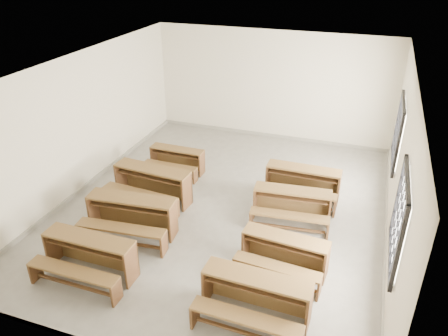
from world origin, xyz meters
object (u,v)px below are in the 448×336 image
(desk_set_3, at_px, (177,158))
(desk_set_5, at_px, (284,252))
(desk_set_2, at_px, (152,182))
(desk_set_1, at_px, (131,213))
(desk_set_0, at_px, (89,254))
(desk_set_4, at_px, (255,295))
(desk_set_7, at_px, (302,181))
(desk_set_6, at_px, (292,203))

(desk_set_3, distance_m, desk_set_5, 4.49)
(desk_set_5, bearing_deg, desk_set_2, 162.46)
(desk_set_1, xyz_separation_m, desk_set_3, (-0.28, 2.77, -0.10))
(desk_set_0, relative_size, desk_set_4, 0.97)
(desk_set_0, distance_m, desk_set_2, 2.62)
(desk_set_1, bearing_deg, desk_set_0, -98.88)
(desk_set_2, relative_size, desk_set_5, 1.16)
(desk_set_2, bearing_deg, desk_set_3, 97.20)
(desk_set_4, distance_m, desk_set_7, 3.88)
(desk_set_0, xyz_separation_m, desk_set_5, (3.25, 1.25, -0.04))
(desk_set_6, bearing_deg, desk_set_3, 153.58)
(desk_set_0, xyz_separation_m, desk_set_7, (3.11, 3.87, 0.00))
(desk_set_2, distance_m, desk_set_4, 4.14)
(desk_set_0, xyz_separation_m, desk_set_2, (-0.13, 2.62, 0.03))
(desk_set_1, distance_m, desk_set_5, 3.18)
(desk_set_2, xyz_separation_m, desk_set_5, (3.38, -1.37, -0.06))
(desk_set_4, xyz_separation_m, desk_set_5, (0.18, 1.26, -0.04))
(desk_set_3, distance_m, desk_set_7, 3.31)
(desk_set_0, height_order, desk_set_2, desk_set_2)
(desk_set_3, distance_m, desk_set_6, 3.49)
(desk_set_5, bearing_deg, desk_set_7, 97.72)
(desk_set_0, distance_m, desk_set_1, 1.35)
(desk_set_2, xyz_separation_m, desk_set_6, (3.19, 0.25, -0.05))
(desk_set_3, xyz_separation_m, desk_set_5, (3.45, -2.87, 0.04))
(desk_set_0, bearing_deg, desk_set_6, 43.53)
(desk_set_2, xyz_separation_m, desk_set_7, (3.23, 1.25, -0.03))
(desk_set_2, height_order, desk_set_3, desk_set_2)
(desk_set_5, bearing_deg, desk_set_0, -154.47)
(desk_set_0, relative_size, desk_set_1, 0.90)
(desk_set_1, xyz_separation_m, desk_set_7, (3.03, 2.53, -0.03))
(desk_set_5, height_order, desk_set_7, desk_set_7)
(desk_set_3, relative_size, desk_set_5, 0.88)
(desk_set_2, bearing_deg, desk_set_4, -34.97)
(desk_set_1, height_order, desk_set_2, desk_set_2)
(desk_set_6, bearing_deg, desk_set_7, 81.94)
(desk_set_0, height_order, desk_set_4, desk_set_4)
(desk_set_2, distance_m, desk_set_5, 3.65)
(desk_set_5, bearing_deg, desk_set_3, 144.77)
(desk_set_0, bearing_deg, desk_set_5, 21.36)
(desk_set_2, height_order, desk_set_7, desk_set_2)
(desk_set_3, xyz_separation_m, desk_set_4, (3.27, -4.13, 0.08))
(desk_set_0, bearing_deg, desk_set_4, 0.14)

